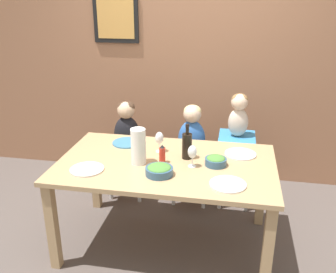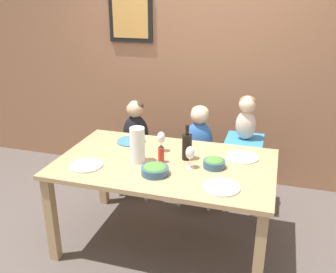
% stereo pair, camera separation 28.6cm
% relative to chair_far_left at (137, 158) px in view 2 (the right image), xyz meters
% --- Properties ---
extents(ground_plane, '(14.00, 14.00, 0.00)m').
position_rel_chair_far_left_xyz_m(ground_plane, '(0.53, -0.74, -0.38)').
color(ground_plane, '#564C47').
extents(wall_back, '(10.00, 0.09, 2.70)m').
position_rel_chair_far_left_xyz_m(wall_back, '(0.53, 0.60, 0.97)').
color(wall_back, '#9E6B4C').
rests_on(wall_back, ground_plane).
extents(dining_table, '(1.65, 0.99, 0.74)m').
position_rel_chair_far_left_xyz_m(dining_table, '(0.53, -0.74, 0.27)').
color(dining_table, tan).
rests_on(dining_table, ground_plane).
extents(chair_far_left, '(0.39, 0.44, 0.45)m').
position_rel_chair_far_left_xyz_m(chair_far_left, '(0.00, 0.00, 0.00)').
color(chair_far_left, silver).
rests_on(chair_far_left, ground_plane).
extents(chair_far_center, '(0.39, 0.44, 0.45)m').
position_rel_chair_far_left_xyz_m(chair_far_center, '(0.64, 0.00, 0.00)').
color(chair_far_center, silver).
rests_on(chair_far_center, ground_plane).
extents(chair_right_highchair, '(0.33, 0.37, 0.71)m').
position_rel_chair_far_left_xyz_m(chair_right_highchair, '(1.06, -0.00, 0.18)').
color(chair_right_highchair, silver).
rests_on(chair_right_highchair, ground_plane).
extents(person_child_left, '(0.26, 0.19, 0.53)m').
position_rel_chair_far_left_xyz_m(person_child_left, '(0.00, 0.00, 0.34)').
color(person_child_left, black).
rests_on(person_child_left, chair_far_left).
extents(person_child_center, '(0.26, 0.19, 0.53)m').
position_rel_chair_far_left_xyz_m(person_child_center, '(0.64, 0.00, 0.34)').
color(person_child_center, '#3366B2').
rests_on(person_child_center, chair_far_center).
extents(person_baby_right, '(0.18, 0.16, 0.40)m').
position_rel_chair_far_left_xyz_m(person_baby_right, '(1.06, 0.00, 0.56)').
color(person_baby_right, beige).
rests_on(person_baby_right, chair_right_highchair).
extents(wine_bottle, '(0.08, 0.08, 0.28)m').
position_rel_chair_far_left_xyz_m(wine_bottle, '(0.68, -0.64, 0.47)').
color(wine_bottle, black).
rests_on(wine_bottle, dining_table).
extents(paper_towel_roll, '(0.11, 0.11, 0.28)m').
position_rel_chair_far_left_xyz_m(paper_towel_roll, '(0.33, -0.80, 0.50)').
color(paper_towel_roll, white).
rests_on(paper_towel_roll, dining_table).
extents(wine_glass_near, '(0.07, 0.07, 0.17)m').
position_rel_chair_far_left_xyz_m(wine_glass_near, '(0.74, -0.78, 0.48)').
color(wine_glass_near, white).
rests_on(wine_glass_near, dining_table).
extents(wine_glass_far, '(0.07, 0.07, 0.17)m').
position_rel_chair_far_left_xyz_m(wine_glass_far, '(0.44, -0.56, 0.48)').
color(wine_glass_far, white).
rests_on(wine_glass_far, dining_table).
extents(salad_bowl_large, '(0.20, 0.20, 0.08)m').
position_rel_chair_far_left_xyz_m(salad_bowl_large, '(0.53, -0.96, 0.40)').
color(salad_bowl_large, '#335675').
rests_on(salad_bowl_large, dining_table).
extents(salad_bowl_small, '(0.16, 0.16, 0.08)m').
position_rel_chair_far_left_xyz_m(salad_bowl_small, '(0.91, -0.73, 0.40)').
color(salad_bowl_small, '#335675').
rests_on(salad_bowl_small, dining_table).
extents(dinner_plate_front_left, '(0.25, 0.25, 0.01)m').
position_rel_chair_far_left_xyz_m(dinner_plate_front_left, '(-0.01, -0.98, 0.37)').
color(dinner_plate_front_left, silver).
rests_on(dinner_plate_front_left, dining_table).
extents(dinner_plate_back_left, '(0.25, 0.25, 0.01)m').
position_rel_chair_far_left_xyz_m(dinner_plate_back_left, '(0.13, -0.44, 0.37)').
color(dinner_plate_back_left, teal).
rests_on(dinner_plate_back_left, dining_table).
extents(dinner_plate_back_right, '(0.25, 0.25, 0.01)m').
position_rel_chair_far_left_xyz_m(dinner_plate_back_right, '(1.09, -0.50, 0.37)').
color(dinner_plate_back_right, silver).
rests_on(dinner_plate_back_right, dining_table).
extents(dinner_plate_front_right, '(0.25, 0.25, 0.01)m').
position_rel_chair_far_left_xyz_m(dinner_plate_front_right, '(1.01, -1.02, 0.37)').
color(dinner_plate_front_right, silver).
rests_on(dinner_plate_front_right, dining_table).
extents(condiment_bottle_hot_sauce, '(0.05, 0.05, 0.15)m').
position_rel_chair_far_left_xyz_m(condiment_bottle_hot_sauce, '(0.51, -0.76, 0.43)').
color(condiment_bottle_hot_sauce, red).
rests_on(condiment_bottle_hot_sauce, dining_table).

